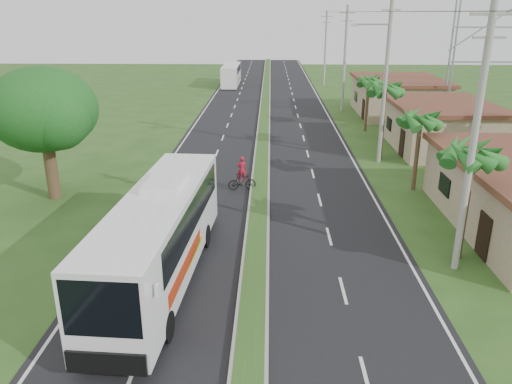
{
  "coord_description": "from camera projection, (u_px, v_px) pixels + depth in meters",
  "views": [
    {
      "loc": [
        0.57,
        -17.11,
        10.27
      ],
      "look_at": [
        -0.09,
        6.31,
        1.8
      ],
      "focal_mm": 35.0,
      "sensor_mm": 36.0,
      "label": 1
    }
  ],
  "objects": [
    {
      "name": "palm_verge_a",
      "position": [
        474.0,
        154.0,
        20.56
      ],
      "size": [
        2.4,
        2.4,
        5.45
      ],
      "color": "#473321",
      "rests_on": "ground"
    },
    {
      "name": "ground",
      "position": [
        254.0,
        289.0,
        19.59
      ],
      "size": [
        180.0,
        180.0,
        0.0
      ],
      "primitive_type": "plane",
      "color": "#2C4C1B",
      "rests_on": "ground"
    },
    {
      "name": "lane_edge_right",
      "position": [
        349.0,
        154.0,
        38.22
      ],
      "size": [
        0.12,
        160.0,
        0.01
      ],
      "primitive_type": "cube",
      "color": "silver",
      "rests_on": "ground"
    },
    {
      "name": "shop_far",
      "position": [
        398.0,
        96.0,
        52.41
      ],
      "size": [
        8.6,
        11.6,
        3.82
      ],
      "color": "gray",
      "rests_on": "ground"
    },
    {
      "name": "utility_pole_a",
      "position": [
        474.0,
        138.0,
        19.32
      ],
      "size": [
        1.6,
        0.28,
        11.0
      ],
      "color": "gray",
      "rests_on": "ground"
    },
    {
      "name": "coach_bus_far",
      "position": [
        231.0,
        74.0,
        73.57
      ],
      "size": [
        2.29,
        10.23,
        2.98
      ],
      "rotation": [
        0.0,
        0.0,
        -0.0
      ],
      "color": "white",
      "rests_on": "ground"
    },
    {
      "name": "motorcyclist",
      "position": [
        242.0,
        178.0,
        30.29
      ],
      "size": [
        1.76,
        0.76,
        2.12
      ],
      "rotation": [
        0.0,
        0.0,
        0.17
      ],
      "color": "black",
      "rests_on": "ground"
    },
    {
      "name": "lane_edge_left",
      "position": [
        176.0,
        153.0,
        38.57
      ],
      "size": [
        0.12,
        160.0,
        0.01
      ],
      "primitive_type": "cube",
      "color": "silver",
      "rests_on": "ground"
    },
    {
      "name": "palm_verge_c",
      "position": [
        386.0,
        89.0,
        35.48
      ],
      "size": [
        2.4,
        2.4,
        5.85
      ],
      "color": "#473321",
      "rests_on": "ground"
    },
    {
      "name": "road_asphalt",
      "position": [
        262.0,
        153.0,
        38.39
      ],
      "size": [
        14.0,
        160.0,
        0.02
      ],
      "primitive_type": "cube",
      "color": "black",
      "rests_on": "ground"
    },
    {
      "name": "utility_pole_c",
      "position": [
        345.0,
        58.0,
        53.16
      ],
      "size": [
        1.6,
        0.28,
        11.0
      ],
      "color": "gray",
      "rests_on": "ground"
    },
    {
      "name": "billboard_lattice",
      "position": [
        508.0,
        53.0,
        44.89
      ],
      "size": [
        10.18,
        1.18,
        12.07
      ],
      "color": "gray",
      "rests_on": "ground"
    },
    {
      "name": "coach_bus_main",
      "position": [
        160.0,
        231.0,
        19.59
      ],
      "size": [
        3.21,
        12.28,
        3.93
      ],
      "rotation": [
        0.0,
        0.0,
        -0.06
      ],
      "color": "white",
      "rests_on": "ground"
    },
    {
      "name": "palm_verge_d",
      "position": [
        369.0,
        81.0,
        44.12
      ],
      "size": [
        2.4,
        2.4,
        5.25
      ],
      "color": "#473321",
      "rests_on": "ground"
    },
    {
      "name": "palm_verge_b",
      "position": [
        421.0,
        119.0,
        29.14
      ],
      "size": [
        2.4,
        2.4,
        5.05
      ],
      "color": "#473321",
      "rests_on": "ground"
    },
    {
      "name": "median_strip",
      "position": [
        262.0,
        152.0,
        38.36
      ],
      "size": [
        1.2,
        160.0,
        0.18
      ],
      "color": "gray",
      "rests_on": "ground"
    },
    {
      "name": "utility_pole_d",
      "position": [
        325.0,
        48.0,
        72.05
      ],
      "size": [
        1.6,
        0.28,
        10.5
      ],
      "color": "gray",
      "rests_on": "ground"
    },
    {
      "name": "shop_mid",
      "position": [
        440.0,
        125.0,
        39.27
      ],
      "size": [
        7.6,
        10.6,
        3.67
      ],
      "color": "gray",
      "rests_on": "ground"
    },
    {
      "name": "shade_tree",
      "position": [
        41.0,
        112.0,
        27.62
      ],
      "size": [
        6.3,
        6.0,
        7.54
      ],
      "color": "#473321",
      "rests_on": "ground"
    },
    {
      "name": "utility_pole_b",
      "position": [
        385.0,
        74.0,
        34.16
      ],
      "size": [
        3.2,
        0.28,
        12.0
      ],
      "color": "gray",
      "rests_on": "ground"
    }
  ]
}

